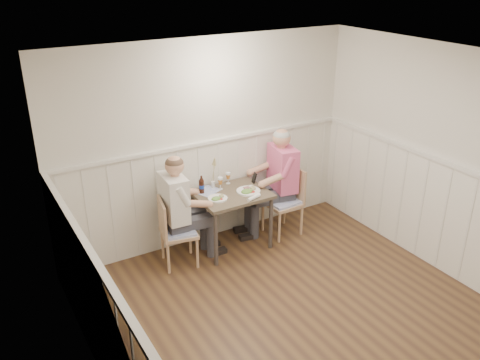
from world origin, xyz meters
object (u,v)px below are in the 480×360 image
at_px(dining_table, 232,200).
at_px(man_in_pink, 279,188).
at_px(chair_left, 174,230).
at_px(diner_cream, 178,218).
at_px(beer_bottle, 202,186).
at_px(grass_vase, 213,174).
at_px(chair_right, 286,198).

relative_size(dining_table, man_in_pink, 0.61).
distance_m(chair_left, diner_cream, 0.16).
bearing_deg(chair_left, beer_bottle, 23.22).
bearing_deg(man_in_pink, grass_vase, 167.99).
bearing_deg(diner_cream, beer_bottle, 20.45).
height_order(chair_left, beer_bottle, beer_bottle).
xyz_separation_m(chair_left, beer_bottle, (0.48, 0.21, 0.39)).
height_order(diner_cream, beer_bottle, diner_cream).
relative_size(dining_table, diner_cream, 0.64).
distance_m(dining_table, chair_left, 0.82).
bearing_deg(dining_table, diner_cream, 177.22).
height_order(beer_bottle, grass_vase, grass_vase).
bearing_deg(man_in_pink, beer_bottle, 173.81).
bearing_deg(beer_bottle, chair_right, -11.47).
bearing_deg(diner_cream, dining_table, -2.78).
xyz_separation_m(chair_right, chair_left, (-1.60, 0.02, -0.03)).
height_order(chair_right, grass_vase, grass_vase).
bearing_deg(chair_left, dining_table, 1.74).
relative_size(chair_left, beer_bottle, 3.70).
xyz_separation_m(dining_table, grass_vase, (-0.13, 0.25, 0.29)).
distance_m(diner_cream, grass_vase, 0.72).
bearing_deg(beer_bottle, man_in_pink, -6.19).
bearing_deg(dining_table, man_in_pink, 4.80).
distance_m(chair_left, beer_bottle, 0.65).
height_order(diner_cream, grass_vase, diner_cream).
xyz_separation_m(man_in_pink, diner_cream, (-1.47, -0.03, -0.03)).
relative_size(chair_right, grass_vase, 2.18).
xyz_separation_m(chair_right, beer_bottle, (-1.12, 0.23, 0.36)).
bearing_deg(dining_table, grass_vase, 117.22).
relative_size(chair_right, beer_bottle, 3.92).
bearing_deg(diner_cream, grass_vase, 20.37).
distance_m(chair_left, grass_vase, 0.87).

